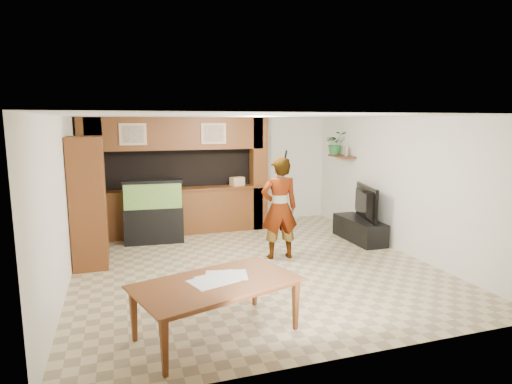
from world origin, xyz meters
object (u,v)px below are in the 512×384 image
object	(u,v)px
aquarium	(154,212)
dining_table	(219,310)
pantry_cabinet	(88,202)
person	(279,208)
television	(360,202)

from	to	relation	value
aquarium	dining_table	bearing A→B (deg)	-80.53
pantry_cabinet	person	size ratio (longest dim) A/B	1.20
aquarium	person	xyz separation A→B (m)	(2.12, -1.77, 0.29)
aquarium	dining_table	world-z (taller)	aquarium
television	person	size ratio (longest dim) A/B	0.66
pantry_cabinet	aquarium	size ratio (longest dim) A/B	1.70
pantry_cabinet	dining_table	size ratio (longest dim) A/B	1.20
aquarium	television	size ratio (longest dim) A/B	1.06
television	dining_table	xyz separation A→B (m)	(-3.80, -3.11, -0.50)
person	dining_table	bearing A→B (deg)	60.88
aquarium	person	size ratio (longest dim) A/B	0.70
pantry_cabinet	aquarium	distance (m)	1.67
pantry_cabinet	aquarium	bearing A→B (deg)	42.53
aquarium	person	world-z (taller)	person
pantry_cabinet	dining_table	world-z (taller)	pantry_cabinet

